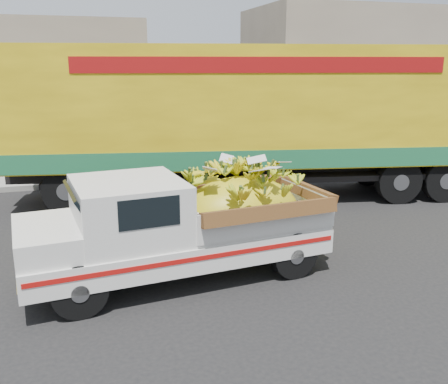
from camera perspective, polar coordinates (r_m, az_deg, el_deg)
name	(u,v)px	position (r m, az deg, el deg)	size (l,w,h in m)	color
ground	(204,276)	(8.30, -2.33, -9.58)	(100.00, 100.00, 0.00)	black
curb	(144,180)	(14.81, -9.14, 1.41)	(60.00, 0.25, 0.15)	gray
sidewalk	(135,166)	(16.85, -10.14, 2.94)	(60.00, 4.00, 0.14)	gray
building_right	(385,71)	(28.21, 17.89, 13.07)	(14.00, 6.00, 6.00)	gray
pickup_truck	(199,221)	(8.10, -2.91, -3.35)	(4.97, 2.27, 1.68)	black
semi_trailer	(254,115)	(12.70, 3.49, 8.78)	(12.08, 4.61, 3.80)	black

